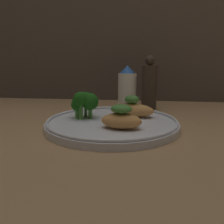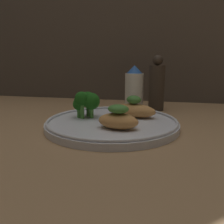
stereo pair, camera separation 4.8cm
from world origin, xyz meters
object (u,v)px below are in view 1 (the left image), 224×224
object	(u,v)px
sauce_bottle	(127,88)
broccoli_bunch	(84,102)
pepper_grinder	(149,85)
plate	(112,123)

from	to	relation	value
sauce_bottle	broccoli_bunch	bearing A→B (deg)	-113.99
broccoli_bunch	pepper_grinder	size ratio (longest dim) A/B	0.39
sauce_bottle	pepper_grinder	size ratio (longest dim) A/B	0.82
plate	broccoli_bunch	distance (cm)	8.17
plate	broccoli_bunch	bearing A→B (deg)	164.69
pepper_grinder	plate	bearing A→B (deg)	-112.36
plate	sauce_bottle	xyz separation A→B (cm)	(2.02, 21.48, 5.47)
plate	pepper_grinder	world-z (taller)	pepper_grinder
plate	sauce_bottle	world-z (taller)	sauce_bottle
plate	broccoli_bunch	world-z (taller)	broccoli_bunch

